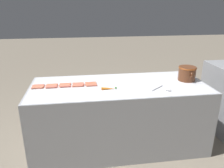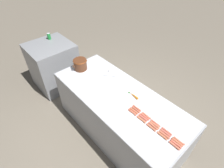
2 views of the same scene
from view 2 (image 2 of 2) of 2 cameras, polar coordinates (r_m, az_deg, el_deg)
The scene contains 27 objects.
ground_plane at distance 3.18m, azimuth 1.80°, elevation -14.66°, with size 20.00×20.00×0.00m, color #756B5B.
griddle_counter at distance 2.84m, azimuth 1.98°, elevation -9.83°, with size 0.90×2.18×0.85m.
back_cabinet at distance 3.92m, azimuth -18.33°, elevation 5.66°, with size 0.82×0.80×0.97m, color gray.
hot_dog_0 at distance 2.14m, azimuth 19.54°, elevation -18.24°, with size 0.03×0.14×0.02m.
hot_dog_1 at distance 2.17m, azimuth 15.95°, elevation -15.81°, with size 0.03×0.14×0.02m.
hot_dog_2 at distance 2.21m, azimuth 12.55°, elevation -13.52°, with size 0.03×0.14×0.02m.
hot_dog_3 at distance 2.25m, azimuth 9.48°, elevation -11.24°, with size 0.03×0.14×0.02m.
hot_dog_4 at distance 2.31m, azimuth 6.55°, elevation -9.01°, with size 0.03×0.14×0.02m.
hot_dog_5 at distance 2.16m, azimuth 20.02°, elevation -17.74°, with size 0.03×0.14×0.02m.
hot_dog_6 at distance 2.19m, azimuth 16.61°, elevation -15.41°, with size 0.03×0.14×0.02m.
hot_dog_7 at distance 2.22m, azimuth 13.20°, elevation -13.07°, with size 0.03×0.14×0.02m.
hot_dog_8 at distance 2.27m, azimuth 9.97°, elevation -10.67°, with size 0.03×0.14×0.02m.
hot_dog_9 at distance 2.33m, azimuth 7.07°, elevation -8.61°, with size 0.03×0.14×0.02m.
hot_dog_10 at distance 2.17m, azimuth 20.36°, elevation -17.23°, with size 0.02×0.14×0.02m.
hot_dog_11 at distance 2.20m, azimuth 16.96°, elevation -14.87°, with size 0.03×0.14×0.02m.
hot_dog_12 at distance 2.24m, azimuth 13.70°, elevation -12.70°, with size 0.03×0.14×0.02m.
hot_dog_13 at distance 2.29m, azimuth 10.54°, elevation -10.35°, with size 0.02×0.14×0.02m.
hot_dog_14 at distance 2.35m, azimuth 7.70°, elevation -8.20°, with size 0.03×0.14×0.02m.
hot_dog_15 at distance 2.19m, azimuth 20.91°, elevation -16.79°, with size 0.03×0.14×0.02m.
hot_dog_16 at distance 2.22m, azimuth 17.34°, elevation -14.38°, with size 0.02×0.14×0.02m.
hot_dog_17 at distance 2.26m, azimuth 13.99°, elevation -12.12°, with size 0.02×0.14×0.02m.
hot_dog_18 at distance 2.30m, azimuth 11.06°, elevation -9.99°, with size 0.03×0.14×0.02m.
hot_dog_19 at distance 2.36m, azimuth 8.06°, elevation -7.71°, with size 0.03×0.14×0.02m.
bean_pot at distance 3.00m, azimuth -10.25°, elevation 6.42°, with size 0.28×0.23×0.18m.
serving_spoon at distance 2.92m, azimuth -0.90°, elevation 3.79°, with size 0.20×0.23×0.02m.
carrot at distance 2.52m, azimuth 6.93°, elevation -3.58°, with size 0.05×0.18×0.03m.
soda_can at distance 3.86m, azimuth -19.74°, elevation 14.35°, with size 0.07×0.07×0.12m.
Camera 2 is at (-1.26, -1.27, 2.63)m, focal length 28.24 mm.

